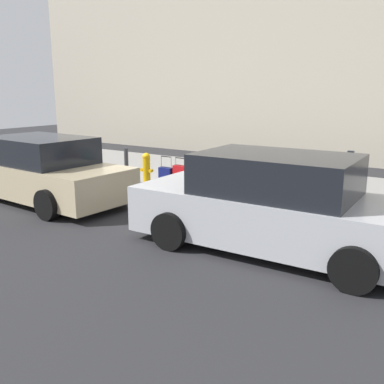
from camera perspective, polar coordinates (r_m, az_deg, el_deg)
ground_plane at (r=11.27m, az=-8.04°, el=-0.17°), size 40.00×40.00×0.00m
sidewalk_curb at (r=13.18m, az=-0.79°, el=2.23°), size 18.00×5.00×0.14m
building_facade_sidewalk_side at (r=18.84m, az=11.31°, el=22.00°), size 24.00×3.00×11.05m
suitcase_navy_0 at (r=9.62m, az=12.06°, el=-0.01°), size 0.43×0.26×0.65m
suitcase_black_1 at (r=9.79m, az=9.59°, el=0.86°), size 0.41×0.22×0.83m
suitcase_maroon_2 at (r=9.98m, az=6.84°, el=0.63°), size 0.50×0.25×0.78m
suitcase_teal_3 at (r=10.15m, az=4.33°, el=1.31°), size 0.36×0.19×0.78m
suitcase_silver_4 at (r=10.47m, az=2.39°, el=1.69°), size 0.46×0.24×0.95m
suitcase_olive_5 at (r=10.65m, az=0.03°, el=1.53°), size 0.35×0.19×0.63m
suitcase_red_6 at (r=10.99m, az=-1.48°, el=1.97°), size 0.41×0.21×0.81m
suitcase_navy_7 at (r=11.25m, az=-3.40°, el=1.98°), size 0.40×0.21×0.81m
fire_hydrant at (r=11.56m, az=-6.02°, el=3.17°), size 0.39×0.21×0.85m
bollard_post at (r=11.82m, az=-8.64°, el=3.47°), size 0.11×0.11×0.95m
parking_meter at (r=9.37m, az=20.02°, el=2.44°), size 0.12×0.09×1.27m
parked_car_silver_0 at (r=7.18m, az=10.87°, el=-1.85°), size 4.80×2.10×1.61m
parked_car_beige_1 at (r=10.91m, az=-19.23°, el=2.64°), size 4.78×2.21×1.53m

